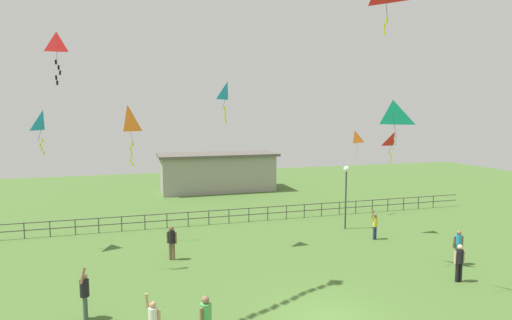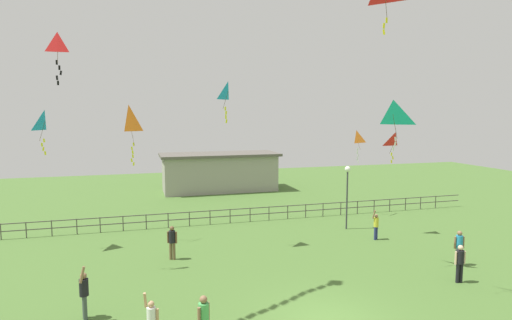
# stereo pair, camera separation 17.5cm
# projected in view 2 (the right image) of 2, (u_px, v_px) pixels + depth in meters

# --- Properties ---
(lamppost) EXTENTS (0.36, 0.36, 4.00)m
(lamppost) POSITION_uv_depth(u_px,v_px,m) (347.00, 183.00, 26.18)
(lamppost) COLOR #38383D
(lamppost) RESTS_ON ground_plane
(person_0) EXTENTS (0.46, 0.35, 1.78)m
(person_0) POSITION_uv_depth(u_px,v_px,m) (151.00, 320.00, 12.92)
(person_0) COLOR brown
(person_0) RESTS_ON ground_plane
(person_1) EXTENTS (0.50, 0.31, 1.66)m
(person_1) POSITION_uv_depth(u_px,v_px,m) (460.00, 261.00, 17.96)
(person_1) COLOR black
(person_1) RESTS_ON ground_plane
(person_2) EXTENTS (0.48, 0.29, 1.76)m
(person_2) POSITION_uv_depth(u_px,v_px,m) (376.00, 225.00, 24.15)
(person_2) COLOR navy
(person_2) RESTS_ON ground_plane
(person_3) EXTENTS (0.50, 0.31, 1.69)m
(person_3) POSITION_uv_depth(u_px,v_px,m) (459.00, 246.00, 20.02)
(person_3) COLOR #99999E
(person_3) RESTS_ON ground_plane
(person_4) EXTENTS (0.42, 0.39, 1.75)m
(person_4) POSITION_uv_depth(u_px,v_px,m) (204.00, 319.00, 12.77)
(person_4) COLOR brown
(person_4) RESTS_ON ground_plane
(person_5) EXTENTS (0.48, 0.32, 1.70)m
(person_5) POSITION_uv_depth(u_px,v_px,m) (172.00, 240.00, 20.82)
(person_5) COLOR brown
(person_5) RESTS_ON ground_plane
(person_6) EXTENTS (0.31, 0.54, 1.99)m
(person_6) POSITION_uv_depth(u_px,v_px,m) (84.00, 292.00, 14.73)
(person_6) COLOR #3F4C47
(person_6) RESTS_ON ground_plane
(kite_0) EXTENTS (0.71, 0.40, 2.29)m
(kite_0) POSITION_uv_depth(u_px,v_px,m) (58.00, 45.00, 18.22)
(kite_0) COLOR red
(kite_1) EXTENTS (0.83, 0.74, 1.79)m
(kite_1) POSITION_uv_depth(u_px,v_px,m) (395.00, 141.00, 24.45)
(kite_1) COLOR red
(kite_2) EXTENTS (0.71, 1.03, 2.33)m
(kite_2) POSITION_uv_depth(u_px,v_px,m) (45.00, 122.00, 21.65)
(kite_2) COLOR #198CD1
(kite_3) EXTENTS (1.22, 1.35, 2.23)m
(kite_3) POSITION_uv_depth(u_px,v_px,m) (393.00, 115.00, 18.65)
(kite_3) COLOR #19B2B2
(kite_5) EXTENTS (0.98, 0.89, 3.37)m
(kite_5) POSITION_uv_depth(u_px,v_px,m) (129.00, 121.00, 23.26)
(kite_5) COLOR orange
(kite_6) EXTENTS (0.83, 0.81, 2.15)m
(kite_6) POSITION_uv_depth(u_px,v_px,m) (228.00, 93.00, 21.83)
(kite_6) COLOR #198CD1
(kite_7) EXTENTS (1.10, 0.80, 2.31)m
(kite_7) POSITION_uv_depth(u_px,v_px,m) (356.00, 138.00, 29.61)
(kite_7) COLOR orange
(waterfront_railing) EXTENTS (36.05, 0.06, 0.95)m
(waterfront_railing) POSITION_uv_depth(u_px,v_px,m) (230.00, 214.00, 27.89)
(waterfront_railing) COLOR #4C4742
(waterfront_railing) RESTS_ON ground_plane
(pavilion_building) EXTENTS (11.03, 4.52, 3.56)m
(pavilion_building) POSITION_uv_depth(u_px,v_px,m) (220.00, 172.00, 39.67)
(pavilion_building) COLOR gray
(pavilion_building) RESTS_ON ground_plane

